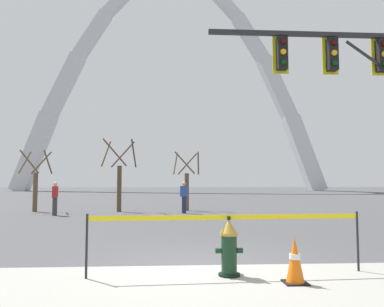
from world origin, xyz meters
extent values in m
plane|color=#474749|center=(0.00, 0.00, 0.00)|extent=(240.00, 240.00, 0.00)
cylinder|color=black|center=(0.36, -0.96, 0.03)|extent=(0.36, 0.36, 0.05)
cylinder|color=#14331E|center=(0.36, -0.96, 0.36)|extent=(0.26, 0.26, 0.62)
cylinder|color=#A8842D|center=(0.36, -0.96, 0.69)|extent=(0.30, 0.30, 0.04)
cone|color=#A8842D|center=(0.36, -0.96, 0.82)|extent=(0.30, 0.30, 0.22)
cylinder|color=black|center=(0.36, -0.96, 0.96)|extent=(0.06, 0.06, 0.06)
cylinder|color=#14331E|center=(0.18, -0.96, 0.42)|extent=(0.10, 0.09, 0.09)
cylinder|color=#14331E|center=(0.54, -0.96, 0.42)|extent=(0.10, 0.09, 0.09)
cylinder|color=#14331E|center=(0.36, -0.76, 0.33)|extent=(0.13, 0.14, 0.13)
cylinder|color=black|center=(0.36, -0.68, 0.33)|extent=(0.15, 0.03, 0.15)
cylinder|color=#232326|center=(-1.98, -1.00, 0.52)|extent=(0.04, 0.04, 1.05)
cylinder|color=#232326|center=(2.68, -0.76, 0.52)|extent=(0.04, 0.04, 1.05)
cube|color=yellow|center=(0.35, -0.88, 0.97)|extent=(4.66, 0.24, 0.08)
cube|color=black|center=(1.30, -1.49, 0.01)|extent=(0.36, 0.36, 0.03)
cone|color=orange|center=(1.30, -1.49, 0.38)|extent=(0.28, 0.28, 0.70)
cylinder|color=white|center=(1.30, -1.49, 0.42)|extent=(0.17, 0.17, 0.08)
cube|color=#232326|center=(3.50, 2.54, 5.60)|extent=(6.20, 0.12, 0.12)
cylinder|color=#232326|center=(4.74, 2.54, 5.05)|extent=(1.11, 0.08, 0.81)
cube|color=black|center=(5.20, 2.54, 5.05)|extent=(0.26, 0.24, 0.90)
cube|color=gold|center=(5.20, 2.68, 5.05)|extent=(0.44, 0.03, 1.04)
sphere|color=#360606|center=(5.20, 2.41, 5.33)|extent=(0.16, 0.16, 0.16)
sphere|color=orange|center=(5.20, 2.41, 5.05)|extent=(0.16, 0.16, 0.16)
cube|color=black|center=(3.80, 2.54, 5.05)|extent=(0.26, 0.24, 0.90)
cube|color=gold|center=(3.80, 2.68, 5.05)|extent=(0.44, 0.03, 1.04)
sphere|color=#360606|center=(3.80, 2.41, 5.33)|extent=(0.16, 0.16, 0.16)
sphere|color=orange|center=(3.80, 2.41, 5.05)|extent=(0.16, 0.16, 0.16)
sphere|color=black|center=(3.80, 2.41, 4.77)|extent=(0.16, 0.16, 0.16)
cube|color=black|center=(2.40, 2.54, 5.05)|extent=(0.26, 0.24, 0.90)
cube|color=gold|center=(2.40, 2.68, 5.05)|extent=(0.44, 0.03, 1.04)
sphere|color=#360606|center=(2.40, 2.41, 5.33)|extent=(0.16, 0.16, 0.16)
sphere|color=orange|center=(2.40, 2.41, 5.05)|extent=(0.16, 0.16, 0.16)
sphere|color=black|center=(2.40, 2.41, 4.77)|extent=(0.16, 0.16, 0.16)
cube|color=silver|center=(-25.14, 63.49, 6.97)|extent=(7.78, 2.89, 15.01)
cube|color=silver|center=(-20.11, 63.49, 19.52)|extent=(7.42, 2.58, 12.30)
cube|color=silver|center=(-15.08, 63.49, 29.27)|extent=(7.03, 2.28, 9.62)
cube|color=silver|center=(-10.05, 63.49, 36.24)|extent=(6.56, 1.98, 6.97)
cube|color=silver|center=(10.05, 63.49, 36.24)|extent=(6.56, 1.98, 6.97)
cube|color=silver|center=(15.08, 63.49, 29.27)|extent=(7.03, 2.28, 9.62)
cube|color=silver|center=(20.11, 63.49, 19.52)|extent=(7.42, 2.58, 12.30)
cube|color=silver|center=(25.14, 63.49, 6.97)|extent=(7.78, 2.89, 15.01)
cylinder|color=brown|center=(-7.76, 13.56, 1.04)|extent=(0.24, 0.24, 2.08)
cylinder|color=brown|center=(-8.40, 13.69, 2.65)|extent=(0.30, 1.14, 1.26)
cylinder|color=brown|center=(-7.12, 13.50, 2.65)|extent=(0.19, 1.14, 1.26)
cylinder|color=brown|center=(-7.70, 14.21, 2.65)|extent=(1.14, 0.19, 1.26)
cylinder|color=brown|center=(-7.91, 12.93, 2.65)|extent=(1.13, 0.33, 1.26)
cylinder|color=brown|center=(-3.28, 13.27, 1.23)|extent=(0.24, 0.24, 2.45)
cylinder|color=brown|center=(-4.03, 13.42, 3.12)|extent=(0.34, 1.32, 1.47)
cylinder|color=brown|center=(-2.52, 13.20, 3.12)|extent=(0.21, 1.34, 1.47)
cylinder|color=brown|center=(-3.21, 14.03, 3.12)|extent=(1.34, 0.21, 1.47)
cylinder|color=brown|center=(-3.45, 12.53, 3.12)|extent=(1.32, 0.37, 1.47)
cylinder|color=brown|center=(0.36, 13.83, 1.03)|extent=(0.24, 0.24, 2.06)
cylinder|color=brown|center=(-0.27, 13.96, 2.63)|extent=(0.30, 1.13, 1.25)
cylinder|color=brown|center=(1.00, 13.77, 2.63)|extent=(0.19, 1.14, 1.25)
cylinder|color=brown|center=(0.43, 14.47, 2.63)|extent=(1.14, 0.19, 1.25)
cylinder|color=brown|center=(0.22, 13.21, 2.63)|extent=(1.12, 0.32, 1.25)
cylinder|color=#232847|center=(0.14, 12.06, 0.42)|extent=(0.22, 0.22, 0.84)
cube|color=#2D4C99|center=(0.14, 12.06, 1.11)|extent=(0.39, 0.34, 0.54)
sphere|color=tan|center=(0.14, 12.06, 1.49)|extent=(0.20, 0.20, 0.20)
cylinder|color=#38383D|center=(-6.02, 11.13, 0.42)|extent=(0.22, 0.22, 0.84)
cube|color=#B22323|center=(-6.02, 11.13, 1.11)|extent=(0.21, 0.34, 0.54)
sphere|color=beige|center=(-6.02, 11.13, 1.49)|extent=(0.20, 0.20, 0.20)
camera|label=1|loc=(-0.66, -7.37, 1.56)|focal=35.66mm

